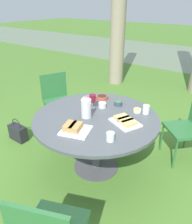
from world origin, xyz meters
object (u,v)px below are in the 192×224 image
Objects in this scene: chair_far_back at (191,124)px; handbag at (18,132)px; dining_table at (96,124)px; wine_glass at (93,99)px; chair_near_left at (57,96)px; water_pitcher at (86,108)px.

chair_far_back is 2.42× the size of handbag.
wine_glass is at bearing 136.80° from dining_table.
wine_glass reaches higher than chair_far_back.
dining_table is at bearing 8.93° from handbag.
chair_near_left is 0.85m from handbag.
handbag is (-1.35, -0.21, -0.52)m from dining_table.
wine_glass is at bearing -19.44° from chair_near_left.
dining_table is 8.14× the size of wine_glass.
chair_near_left is at bearing 160.56° from wine_glass.
wine_glass is (-0.09, 0.23, 0.02)m from water_pitcher.
water_pitcher is (1.11, -0.59, 0.33)m from chair_near_left.
handbag is at bearing -153.57° from chair_far_back.
water_pitcher is 1.46m from handbag.
chair_far_back is (0.87, 0.89, -0.12)m from dining_table.
water_pitcher is at bearing -134.70° from chair_far_back.
water_pitcher reaches higher than chair_far_back.
water_pitcher is at bearing -138.82° from dining_table.
handbag is (-1.26, -0.14, -0.73)m from water_pitcher.
wine_glass is (1.02, -0.36, 0.35)m from chair_near_left.
dining_table is 1.65× the size of chair_far_back.
water_pitcher reaches higher than dining_table.
chair_near_left is at bearing 151.80° from water_pitcher.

